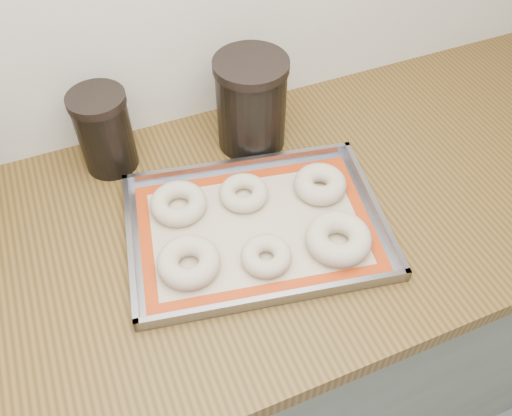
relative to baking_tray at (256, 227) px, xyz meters
name	(u,v)px	position (x,y,z in m)	size (l,w,h in m)	color
cabinet	(196,358)	(-0.15, 0.03, -0.48)	(3.00, 0.65, 0.86)	slate
countertop	(176,248)	(-0.15, 0.03, -0.03)	(3.06, 0.68, 0.04)	brown
baking_tray	(256,227)	(0.00, 0.00, 0.00)	(0.51, 0.41, 0.03)	gray
baking_mat	(256,228)	(0.00, 0.00, 0.00)	(0.47, 0.36, 0.00)	#C6B793
bagel_front_left	(189,262)	(-0.14, -0.04, 0.02)	(0.11, 0.11, 0.04)	#C3B297
bagel_front_mid	(266,256)	(-0.01, -0.08, 0.01)	(0.09, 0.09, 0.03)	#C3B297
bagel_front_right	(338,239)	(0.12, -0.09, 0.02)	(0.12, 0.12, 0.04)	#C3B297
bagel_back_left	(178,203)	(-0.12, 0.10, 0.01)	(0.11, 0.11, 0.03)	#C3B297
bagel_back_mid	(244,193)	(0.01, 0.08, 0.01)	(0.09, 0.09, 0.03)	#C3B297
bagel_back_right	(320,184)	(0.15, 0.04, 0.02)	(0.10, 0.10, 0.04)	#C3B297
canister_mid	(105,131)	(-0.20, 0.27, 0.08)	(0.11, 0.11, 0.17)	black
canister_right	(251,103)	(0.08, 0.23, 0.09)	(0.15, 0.15, 0.20)	black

